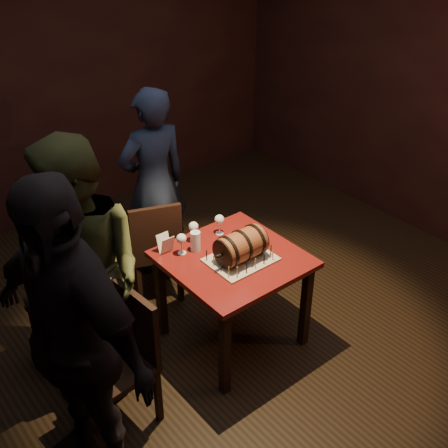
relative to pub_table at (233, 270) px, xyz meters
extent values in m
plane|color=black|center=(-0.02, 0.08, -0.64)|extent=(5.00, 5.00, 0.00)
cube|color=black|center=(-0.02, 2.58, 0.76)|extent=(5.00, 0.04, 2.80)
cube|color=black|center=(2.48, 0.08, 0.76)|extent=(0.04, 5.00, 2.80)
cube|color=#510D0D|center=(0.00, 0.00, 0.09)|extent=(0.90, 0.90, 0.04)
cube|color=black|center=(-0.38, -0.38, -0.29)|extent=(0.06, 0.06, 0.71)
cube|color=black|center=(0.38, -0.38, -0.29)|extent=(0.06, 0.06, 0.71)
cube|color=black|center=(-0.38, 0.38, -0.29)|extent=(0.06, 0.06, 0.71)
cube|color=black|center=(0.38, 0.38, -0.29)|extent=(0.06, 0.06, 0.71)
cube|color=#ADA08B|center=(0.02, -0.06, 0.12)|extent=(0.45, 0.35, 0.01)
cylinder|color=brown|center=(0.02, -0.06, 0.23)|extent=(0.32, 0.21, 0.21)
cylinder|color=black|center=(-0.10, -0.06, 0.23)|extent=(0.02, 0.23, 0.23)
cylinder|color=black|center=(0.02, -0.06, 0.23)|extent=(0.02, 0.23, 0.23)
cylinder|color=black|center=(0.14, -0.06, 0.23)|extent=(0.02, 0.23, 0.23)
cylinder|color=black|center=(-0.15, -0.06, 0.23)|extent=(0.01, 0.21, 0.21)
cylinder|color=black|center=(0.18, -0.06, 0.23)|extent=(0.01, 0.21, 0.21)
cylinder|color=black|center=(-0.17, -0.06, 0.23)|extent=(0.04, 0.02, 0.02)
sphere|color=black|center=(-0.19, -0.06, 0.23)|extent=(0.03, 0.03, 0.03)
cylinder|color=#D4C57E|center=(-0.14, -0.21, 0.16)|extent=(0.01, 0.01, 0.08)
cylinder|color=black|center=(-0.14, -0.21, 0.21)|extent=(0.00, 0.00, 0.01)
cylinder|color=black|center=(-0.06, -0.21, 0.16)|extent=(0.01, 0.01, 0.08)
cylinder|color=black|center=(-0.06, -0.21, 0.21)|extent=(0.00, 0.00, 0.01)
cylinder|color=#D4C57E|center=(0.02, -0.21, 0.16)|extent=(0.01, 0.01, 0.08)
cylinder|color=black|center=(0.02, -0.21, 0.21)|extent=(0.00, 0.00, 0.01)
cylinder|color=black|center=(0.10, -0.21, 0.16)|extent=(0.01, 0.01, 0.08)
cylinder|color=black|center=(0.10, -0.21, 0.21)|extent=(0.00, 0.00, 0.01)
cylinder|color=#D4C57E|center=(0.18, -0.21, 0.16)|extent=(0.01, 0.01, 0.08)
cylinder|color=black|center=(0.18, -0.21, 0.21)|extent=(0.00, 0.00, 0.01)
cylinder|color=black|center=(0.21, -0.16, 0.16)|extent=(0.01, 0.01, 0.08)
cylinder|color=black|center=(0.21, -0.16, 0.21)|extent=(0.00, 0.00, 0.01)
cylinder|color=#D4C57E|center=(0.21, -0.08, 0.16)|extent=(0.01, 0.01, 0.08)
cylinder|color=black|center=(0.21, -0.08, 0.21)|extent=(0.00, 0.00, 0.01)
cylinder|color=black|center=(0.21, 0.00, 0.16)|extent=(0.01, 0.01, 0.08)
cylinder|color=black|center=(0.21, 0.00, 0.21)|extent=(0.00, 0.00, 0.01)
cylinder|color=#D4C57E|center=(0.21, 0.08, 0.16)|extent=(0.01, 0.01, 0.08)
cylinder|color=black|center=(0.21, 0.08, 0.21)|extent=(0.00, 0.00, 0.01)
cylinder|color=black|center=(0.13, 0.08, 0.16)|extent=(0.01, 0.01, 0.08)
cylinder|color=black|center=(0.13, 0.08, 0.21)|extent=(0.00, 0.00, 0.01)
cylinder|color=#D4C57E|center=(0.05, 0.08, 0.16)|extent=(0.01, 0.01, 0.08)
cylinder|color=black|center=(0.05, 0.08, 0.21)|extent=(0.00, 0.00, 0.01)
cylinder|color=black|center=(-0.03, 0.08, 0.16)|extent=(0.01, 0.01, 0.08)
cylinder|color=black|center=(-0.03, 0.08, 0.21)|extent=(0.00, 0.00, 0.01)
cylinder|color=#D4C57E|center=(-0.11, 0.08, 0.16)|extent=(0.01, 0.01, 0.08)
cylinder|color=black|center=(-0.11, 0.08, 0.21)|extent=(0.00, 0.00, 0.01)
cylinder|color=black|center=(-0.18, 0.07, 0.16)|extent=(0.01, 0.01, 0.08)
cylinder|color=black|center=(-0.18, 0.07, 0.21)|extent=(0.00, 0.00, 0.01)
cylinder|color=#D4C57E|center=(-0.18, -0.01, 0.16)|extent=(0.01, 0.01, 0.08)
cylinder|color=black|center=(-0.18, -0.01, 0.21)|extent=(0.00, 0.00, 0.01)
cylinder|color=black|center=(-0.18, -0.09, 0.16)|extent=(0.01, 0.01, 0.08)
cylinder|color=black|center=(-0.18, -0.09, 0.21)|extent=(0.00, 0.00, 0.01)
cylinder|color=#D4C57E|center=(-0.18, -0.17, 0.16)|extent=(0.01, 0.01, 0.08)
cylinder|color=black|center=(-0.18, -0.17, 0.21)|extent=(0.00, 0.00, 0.01)
cylinder|color=silver|center=(-0.25, 0.26, 0.11)|extent=(0.06, 0.06, 0.01)
cylinder|color=silver|center=(-0.25, 0.26, 0.16)|extent=(0.01, 0.01, 0.09)
sphere|color=silver|center=(-0.25, 0.26, 0.23)|extent=(0.07, 0.07, 0.07)
sphere|color=#591114|center=(-0.25, 0.26, 0.23)|extent=(0.05, 0.05, 0.05)
cylinder|color=silver|center=(-0.09, 0.34, 0.11)|extent=(0.06, 0.06, 0.01)
cylinder|color=silver|center=(-0.09, 0.34, 0.16)|extent=(0.01, 0.01, 0.09)
sphere|color=silver|center=(-0.09, 0.34, 0.23)|extent=(0.07, 0.07, 0.07)
cylinder|color=silver|center=(0.12, 0.30, 0.11)|extent=(0.06, 0.06, 0.01)
cylinder|color=silver|center=(0.12, 0.30, 0.16)|extent=(0.01, 0.01, 0.09)
sphere|color=silver|center=(0.12, 0.30, 0.23)|extent=(0.07, 0.07, 0.07)
sphere|color=#BF594C|center=(0.12, 0.30, 0.23)|extent=(0.05, 0.05, 0.05)
cylinder|color=silver|center=(-0.15, 0.23, 0.18)|extent=(0.07, 0.07, 0.15)
cylinder|color=#9E5414|center=(-0.15, 0.23, 0.17)|extent=(0.06, 0.06, 0.11)
cylinder|color=white|center=(-0.15, 0.23, 0.23)|extent=(0.06, 0.06, 0.02)
cube|color=black|center=(-0.15, 0.83, -0.19)|extent=(0.52, 0.52, 0.04)
cube|color=black|center=(0.07, 0.93, -0.43)|extent=(0.04, 0.04, 0.43)
cube|color=black|center=(-0.25, 1.05, -0.43)|extent=(0.04, 0.04, 0.43)
cube|color=black|center=(-0.05, 0.61, -0.43)|extent=(0.04, 0.04, 0.43)
cube|color=black|center=(-0.37, 0.73, -0.43)|extent=(0.04, 0.04, 0.43)
cube|color=black|center=(-0.21, 0.66, 0.06)|extent=(0.39, 0.18, 0.46)
cube|color=black|center=(-1.04, 0.59, -0.19)|extent=(0.43, 0.43, 0.04)
cube|color=black|center=(-1.23, 0.74, -0.43)|extent=(0.04, 0.04, 0.43)
cube|color=black|center=(-1.20, 0.40, -0.43)|extent=(0.04, 0.04, 0.43)
cube|color=black|center=(-0.89, 0.77, -0.43)|extent=(0.04, 0.04, 0.43)
cube|color=black|center=(-0.86, 0.43, -0.43)|extent=(0.04, 0.04, 0.43)
cube|color=black|center=(-0.87, 0.60, 0.06)|extent=(0.07, 0.40, 0.46)
cube|color=black|center=(-1.04, -0.14, -0.19)|extent=(0.43, 0.43, 0.04)
cube|color=black|center=(-1.22, 0.02, -0.43)|extent=(0.04, 0.04, 0.43)
cube|color=black|center=(-1.20, -0.32, -0.43)|extent=(0.04, 0.04, 0.43)
cube|color=black|center=(-0.88, 0.04, -0.43)|extent=(0.04, 0.04, 0.43)
cube|color=black|center=(-0.86, -0.30, -0.43)|extent=(0.04, 0.04, 0.43)
cube|color=black|center=(-0.86, -0.12, 0.06)|extent=(0.07, 0.40, 0.46)
imported|color=#1C2338|center=(0.09, 1.15, 0.19)|extent=(0.64, 0.45, 1.67)
imported|color=#35391C|center=(-1.01, 0.24, 0.27)|extent=(0.90, 1.04, 1.82)
imported|color=black|center=(-1.35, -0.30, 0.33)|extent=(0.73, 1.22, 1.94)
camera|label=1|loc=(-2.08, -2.48, 2.36)|focal=45.00mm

